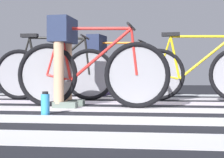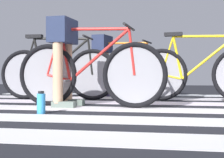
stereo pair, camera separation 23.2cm
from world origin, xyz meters
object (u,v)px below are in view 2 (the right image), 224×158
(bicycle_1_of_4, at_px, (89,73))
(bicycle_2_of_4, at_px, (57,73))
(cyclist_4_of_4, at_px, (103,57))
(water_bottle, at_px, (41,103))
(cyclist_1_of_4, at_px, (63,50))
(bicycle_3_of_4, at_px, (199,73))
(bicycle_4_of_4, at_px, (120,73))

(bicycle_1_of_4, xyz_separation_m, bicycle_2_of_4, (-0.69, 0.93, 0.00))
(bicycle_1_of_4, height_order, cyclist_4_of_4, cyclist_4_of_4)
(water_bottle, bearing_deg, cyclist_1_of_4, 90.77)
(bicycle_1_of_4, bearing_deg, bicycle_2_of_4, 131.73)
(bicycle_1_of_4, bearing_deg, bicycle_3_of_4, 41.44)
(bicycle_2_of_4, relative_size, bicycle_4_of_4, 1.01)
(cyclist_4_of_4, relative_size, water_bottle, 4.72)
(bicycle_3_of_4, distance_m, cyclist_4_of_4, 1.76)
(bicycle_2_of_4, bearing_deg, cyclist_4_of_4, 62.96)
(water_bottle, bearing_deg, cyclist_4_of_4, 88.03)
(bicycle_1_of_4, bearing_deg, cyclist_4_of_4, 101.53)
(bicycle_2_of_4, relative_size, water_bottle, 8.17)
(water_bottle, bearing_deg, bicycle_3_of_4, 45.59)
(bicycle_2_of_4, bearing_deg, bicycle_3_of_4, 1.09)
(water_bottle, bearing_deg, bicycle_4_of_4, 80.93)
(bicycle_2_of_4, distance_m, bicycle_4_of_4, 1.16)
(cyclist_1_of_4, bearing_deg, bicycle_4_of_4, 82.10)
(bicycle_1_of_4, height_order, water_bottle, bicycle_1_of_4)
(water_bottle, bearing_deg, bicycle_2_of_4, 103.87)
(cyclist_1_of_4, xyz_separation_m, water_bottle, (0.01, -0.69, -0.55))
(bicycle_2_of_4, bearing_deg, water_bottle, -75.63)
(bicycle_3_of_4, relative_size, bicycle_4_of_4, 1.01)
(cyclist_1_of_4, relative_size, bicycle_2_of_4, 0.57)
(bicycle_3_of_4, distance_m, bicycle_4_of_4, 1.45)
(bicycle_1_of_4, distance_m, cyclist_1_of_4, 0.41)
(cyclist_1_of_4, bearing_deg, water_bottle, -84.30)
(cyclist_1_of_4, distance_m, bicycle_2_of_4, 1.01)
(water_bottle, bearing_deg, bicycle_1_of_4, 65.70)
(cyclist_1_of_4, relative_size, bicycle_3_of_4, 0.58)
(bicycle_3_of_4, xyz_separation_m, cyclist_4_of_4, (-1.49, 0.90, 0.26))
(bicycle_1_of_4, xyz_separation_m, bicycle_4_of_4, (0.09, 1.79, 0.00))
(cyclist_4_of_4, bearing_deg, bicycle_3_of_4, -19.95)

